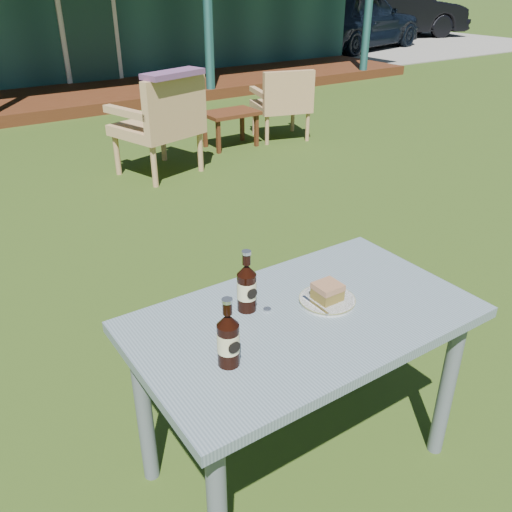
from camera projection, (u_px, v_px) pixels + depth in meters
ground at (140, 292)px, 3.39m from camera, size 80.00×80.00×0.00m
gravel_strip at (374, 45)px, 14.82m from camera, size 9.00×6.00×0.02m
car_near at (355, 19)px, 13.54m from camera, size 4.51×2.64×1.44m
car_far at (394, 12)px, 16.16m from camera, size 4.63×2.75×1.44m
cafe_table at (303, 338)px, 1.93m from camera, size 1.20×0.70×0.72m
plate at (327, 300)px, 1.95m from camera, size 0.20×0.20×0.01m
cake_slice at (328, 291)px, 1.93m from camera, size 0.09×0.09×0.06m
fork at (315, 305)px, 1.91m from camera, size 0.01×0.14×0.00m
cola_bottle_near at (247, 287)px, 1.87m from camera, size 0.07×0.07×0.23m
cola_bottle_far at (228, 339)px, 1.61m from camera, size 0.07×0.07×0.23m
bottle_cap at (267, 310)px, 1.90m from camera, size 0.03×0.03×0.01m
armchair_left at (163, 120)px, 5.11m from camera, size 0.86×0.83×0.95m
armchair_right at (283, 101)px, 6.27m from camera, size 0.73×0.70×0.81m
floral_throw at (173, 74)px, 4.79m from camera, size 0.63×0.37×0.05m
side_table at (230, 117)px, 6.05m from camera, size 0.60×0.40×0.40m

